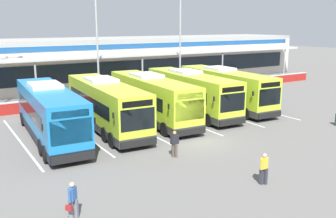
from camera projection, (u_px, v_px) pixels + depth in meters
The scene contains 19 objects.
ground_plane at pixel (195, 139), 25.98m from camera, with size 200.00×200.00×0.00m, color #605E5B.
terminal_building at pixel (71, 63), 47.56m from camera, with size 70.00×13.00×6.00m.
red_barrier_wall at pixel (111, 97), 37.85m from camera, with size 60.00×0.40×1.10m.
coach_bus_leftmost at pixel (50, 114), 25.64m from camera, with size 3.51×12.28×3.78m.
coach_bus_left_centre at pixel (106, 106), 28.24m from camera, with size 3.51×12.28×3.78m.
coach_bus_centre at pixel (151, 99), 30.70m from camera, with size 3.51×12.28×3.78m.
coach_bus_right_centre at pixel (190, 93), 33.26m from camera, with size 3.51×12.28×3.78m.
coach_bus_rightmost at pixel (225, 89), 35.38m from camera, with size 3.51×12.28×3.78m.
bay_stripe_far_west at pixel (20, 141), 25.52m from camera, with size 0.14×13.00×0.01m, color silver.
bay_stripe_west at pixel (79, 132), 27.69m from camera, with size 0.14×13.00×0.01m, color silver.
bay_stripe_mid_west at pixel (130, 124), 29.85m from camera, with size 0.14×13.00×0.01m, color silver.
bay_stripe_centre at pixel (174, 117), 32.02m from camera, with size 0.14×13.00×0.01m, color silver.
bay_stripe_mid_east at pixel (212, 111), 34.19m from camera, with size 0.14×13.00×0.01m, color silver.
bay_stripe_east at pixel (246, 106), 36.36m from camera, with size 0.14×13.00×0.01m, color silver.
pedestrian_with_handbag at pixel (73, 200), 15.10m from camera, with size 0.60×0.54×1.62m.
pedestrian_in_dark_coat at pixel (264, 168), 18.43m from camera, with size 0.54×0.30×1.62m.
pedestrian_near_bin at pixel (175, 143), 22.24m from camera, with size 0.53×0.38×1.62m.
lamp_post_centre at pixel (97, 40), 37.68m from camera, with size 3.24×0.28×11.00m.
lamp_post_east at pixel (180, 37), 43.60m from camera, with size 3.24×0.28×11.00m.
Camera 1 is at (-14.78, -20.08, 7.81)m, focal length 39.83 mm.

